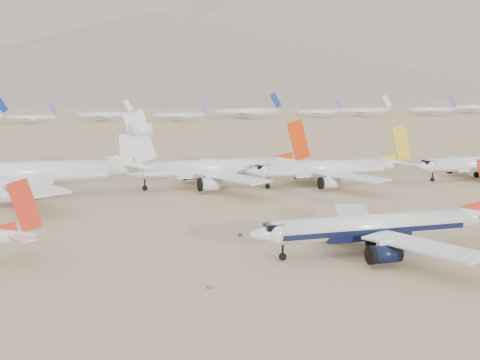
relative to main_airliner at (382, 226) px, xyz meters
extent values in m
plane|color=#876B4E|center=(9.89, 4.18, -4.58)|extent=(7000.00, 7000.00, 0.00)
cylinder|color=silver|center=(-2.13, 0.00, 0.20)|extent=(35.16, 4.16, 4.16)
cube|color=black|center=(-2.13, 0.00, -0.32)|extent=(34.46, 4.22, 0.94)
sphere|color=silver|center=(-19.71, 0.00, 0.20)|extent=(4.16, 4.16, 4.16)
cube|color=black|center=(-20.34, 0.00, 1.35)|extent=(2.91, 2.70, 1.04)
cone|color=silver|center=(19.60, 0.00, 0.52)|extent=(8.79, 4.16, 4.16)
cube|color=silver|center=(0.59, -12.33, -0.52)|extent=(13.58, 21.40, 0.65)
cylinder|color=black|center=(-4.08, -8.64, -2.40)|extent=(4.88, 2.99, 2.99)
cube|color=silver|center=(0.59, 12.33, -0.52)|extent=(13.58, 21.40, 0.65)
cube|color=silver|center=(21.31, 4.04, 1.04)|extent=(5.58, 7.30, 0.25)
cylinder|color=black|center=(-4.08, 8.64, -2.40)|extent=(4.88, 2.99, 2.99)
cylinder|color=black|center=(-18.67, 0.00, -3.95)|extent=(1.25, 0.52, 1.25)
cylinder|color=black|center=(-0.66, -2.91, -3.70)|extent=(1.75, 1.04, 1.75)
cylinder|color=black|center=(-0.66, 2.91, -3.70)|extent=(1.75, 1.04, 1.75)
cone|color=silver|center=(-61.86, 12.37, -0.22)|extent=(7.41, 3.55, 3.55)
cube|color=silver|center=(-60.42, 8.95, 0.22)|extent=(4.70, 6.15, 0.21)
cube|color=silver|center=(-60.42, 15.78, 0.22)|extent=(4.70, 6.15, 0.21)
cube|color=red|center=(-59.80, 12.37, 4.90)|extent=(5.62, 0.28, 9.25)
cylinder|color=silver|center=(68.34, 65.08, 0.14)|extent=(33.85, 4.10, 4.10)
cube|color=silver|center=(68.34, 65.08, -0.37)|extent=(33.17, 4.16, 0.92)
sphere|color=silver|center=(51.42, 65.08, 0.14)|extent=(4.10, 4.10, 4.10)
cube|color=black|center=(50.81, 65.08, 1.27)|extent=(2.87, 2.67, 1.03)
cube|color=silver|center=(70.96, 77.00, -0.58)|extent=(13.07, 20.60, 0.64)
cylinder|color=silver|center=(66.46, 73.45, -2.43)|extent=(4.70, 2.95, 2.95)
cylinder|color=black|center=(52.45, 65.08, -3.96)|extent=(1.23, 0.51, 1.23)
cylinder|color=black|center=(69.75, 67.95, -3.71)|extent=(1.72, 1.03, 1.72)
cylinder|color=silver|center=(19.16, 67.95, 0.37)|extent=(35.38, 4.30, 4.30)
cube|color=silver|center=(19.16, 67.95, -0.17)|extent=(34.67, 4.36, 0.97)
sphere|color=silver|center=(1.47, 67.95, 0.37)|extent=(4.30, 4.30, 4.30)
cube|color=black|center=(0.83, 67.95, 1.55)|extent=(3.01, 2.79, 1.07)
cone|color=silver|center=(41.02, 67.95, 0.69)|extent=(8.84, 4.30, 4.30)
cube|color=silver|center=(21.89, 55.48, -0.38)|extent=(13.66, 21.53, 0.67)
cube|color=silver|center=(42.74, 63.86, 1.23)|extent=(5.62, 7.34, 0.26)
cylinder|color=silver|center=(17.19, 59.20, -2.32)|extent=(4.91, 3.10, 3.10)
cube|color=silver|center=(21.89, 80.42, -0.38)|extent=(13.66, 21.53, 0.67)
cube|color=silver|center=(42.74, 72.03, 1.23)|extent=(5.62, 7.34, 0.26)
cylinder|color=silver|center=(17.19, 76.70, -2.32)|extent=(4.91, 3.10, 3.10)
cube|color=gold|center=(43.48, 67.95, 6.82)|extent=(6.70, 0.34, 11.05)
cylinder|color=black|center=(2.55, 67.95, -3.93)|extent=(1.29, 0.54, 1.29)
cylinder|color=black|center=(20.63, 64.94, -3.67)|extent=(1.81, 1.07, 1.81)
cylinder|color=black|center=(20.63, 70.96, -3.67)|extent=(1.81, 1.07, 1.81)
cylinder|color=silver|center=(-12.12, 74.51, 0.81)|extent=(38.29, 4.68, 4.68)
cube|color=silver|center=(-12.12, 74.51, 0.22)|extent=(37.52, 4.75, 1.05)
sphere|color=silver|center=(-31.27, 74.51, 0.81)|extent=(4.68, 4.68, 4.68)
cube|color=black|center=(-31.97, 74.51, 2.09)|extent=(3.28, 3.04, 1.17)
cone|color=silver|center=(11.54, 74.51, 1.16)|extent=(9.57, 4.68, 4.68)
cube|color=silver|center=(-9.16, 61.00, -0.01)|extent=(14.79, 23.30, 0.72)
cube|color=silver|center=(13.40, 70.08, 1.74)|extent=(6.08, 7.95, 0.28)
cylinder|color=silver|center=(-14.25, 65.02, -2.12)|extent=(5.32, 3.37, 3.37)
cube|color=silver|center=(-9.16, 88.01, -0.01)|extent=(14.79, 23.30, 0.72)
cube|color=silver|center=(13.40, 78.93, 1.74)|extent=(6.08, 7.95, 0.28)
cylinder|color=silver|center=(-14.25, 83.99, -2.12)|extent=(5.32, 3.37, 3.37)
cube|color=#C32F01|center=(14.20, 74.51, 7.79)|extent=(7.26, 0.37, 11.96)
cylinder|color=black|center=(-30.10, 74.51, -3.87)|extent=(1.40, 0.58, 1.40)
cylinder|color=black|center=(-10.53, 71.23, -3.59)|extent=(1.97, 1.17, 1.97)
cylinder|color=black|center=(-10.53, 77.78, -3.59)|extent=(1.97, 1.17, 1.97)
cylinder|color=silver|center=(-62.99, 73.44, 1.76)|extent=(46.04, 5.51, 5.51)
cube|color=silver|center=(-62.99, 73.44, 1.07)|extent=(45.12, 5.60, 1.24)
cone|color=silver|center=(-34.53, 73.44, 2.18)|extent=(11.51, 5.51, 5.51)
cube|color=silver|center=(-59.43, 57.26, 0.80)|extent=(17.78, 28.02, 0.86)
cube|color=silver|center=(-32.29, 68.14, 2.87)|extent=(7.31, 9.56, 0.33)
cylinder|color=silver|center=(-65.55, 62.09, -1.69)|extent=(6.39, 3.97, 3.97)
cube|color=silver|center=(-59.43, 89.63, 0.80)|extent=(17.78, 28.02, 0.86)
cube|color=silver|center=(-32.29, 78.74, 2.87)|extent=(7.31, 9.56, 0.33)
cylinder|color=silver|center=(-65.55, 84.79, -1.69)|extent=(6.39, 3.97, 3.97)
cube|color=silver|center=(-31.33, 73.44, 10.13)|extent=(8.73, 0.44, 14.38)
cylinder|color=silver|center=(-31.02, 73.44, 11.90)|extent=(5.76, 3.57, 3.57)
cylinder|color=black|center=(-61.07, 69.58, -3.42)|extent=(2.32, 1.38, 2.32)
cylinder|color=black|center=(-61.07, 77.30, -3.42)|extent=(2.32, 1.38, 2.32)
cube|color=navy|center=(-77.62, 341.22, 7.85)|extent=(9.22, 0.46, 11.61)
cylinder|color=silver|center=(-60.73, 339.26, -0.66)|extent=(30.64, 3.03, 3.03)
cube|color=#6D3B96|center=(-46.31, 339.26, 4.46)|extent=(6.10, 0.30, 7.69)
cube|color=silver|center=(-60.73, 331.33, -1.12)|extent=(8.07, 14.10, 0.30)
cube|color=silver|center=(-60.73, 347.19, -1.12)|extent=(8.07, 14.10, 0.30)
cylinder|color=silver|center=(-14.06, 349.33, -0.43)|extent=(35.30, 3.49, 3.49)
cube|color=silver|center=(2.55, 349.33, 5.46)|extent=(7.03, 0.35, 8.85)
cube|color=silver|center=(-14.06, 340.19, -0.96)|extent=(9.30, 16.25, 0.35)
cube|color=silver|center=(-14.06, 358.47, -0.96)|extent=(9.30, 16.25, 0.35)
cylinder|color=silver|center=(33.19, 330.93, -0.50)|extent=(33.90, 3.35, 3.35)
cube|color=#6D3B96|center=(49.14, 330.93, 5.16)|extent=(6.75, 0.33, 8.50)
cube|color=silver|center=(33.19, 322.16, -1.00)|extent=(8.93, 15.60, 0.33)
cube|color=silver|center=(33.19, 339.70, -1.00)|extent=(8.93, 15.60, 0.33)
cylinder|color=silver|center=(85.27, 347.53, 0.10)|extent=(46.09, 4.55, 4.55)
cube|color=navy|center=(106.96, 347.53, 7.80)|extent=(9.18, 0.46, 11.56)
cube|color=silver|center=(85.27, 335.60, -0.58)|extent=(12.14, 21.22, 0.46)
cube|color=silver|center=(85.27, 359.46, -0.58)|extent=(12.14, 21.22, 0.46)
cylinder|color=silver|center=(137.08, 339.89, -0.53)|extent=(33.27, 3.29, 3.29)
cube|color=#6D3B96|center=(152.74, 339.89, 5.03)|extent=(6.63, 0.33, 8.34)
cube|color=silver|center=(137.08, 331.28, -1.03)|extent=(8.76, 15.31, 0.33)
cube|color=silver|center=(137.08, 348.51, -1.03)|extent=(8.76, 15.31, 0.33)
cylinder|color=silver|center=(172.67, 339.65, -0.19)|extent=(40.11, 3.96, 3.96)
cube|color=silver|center=(191.54, 339.65, 6.51)|extent=(7.99, 0.40, 10.06)
cube|color=silver|center=(172.67, 329.27, -0.79)|extent=(10.57, 18.46, 0.40)
cube|color=silver|center=(172.67, 350.03, -0.79)|extent=(10.57, 18.46, 0.40)
cylinder|color=silver|center=(228.23, 337.36, -0.29)|extent=(38.27, 3.78, 3.78)
cube|color=#6D3B96|center=(246.23, 337.36, 6.11)|extent=(7.62, 0.38, 9.60)
cube|color=silver|center=(228.23, 327.45, -0.85)|extent=(10.08, 17.62, 0.38)
cube|color=silver|center=(228.23, 347.27, -0.85)|extent=(10.08, 17.62, 0.38)
cylinder|color=silver|center=(275.88, 350.70, -0.03)|extent=(43.39, 4.29, 4.29)
cube|color=silver|center=(275.88, 361.93, -0.68)|extent=(11.43, 19.98, 0.43)
cone|color=slate|center=(209.89, 1484.18, 115.42)|extent=(1824.00, 1824.00, 240.00)
cone|color=slate|center=(709.89, 1664.18, 185.42)|extent=(2356.00, 2356.00, 380.00)
cone|color=slate|center=(159.89, 1104.18, 65.42)|extent=(1260.00, 1260.00, 140.00)
ellipsoid|color=brown|center=(-34.21, -10.72, -4.32)|extent=(0.84, 0.84, 0.46)
ellipsoid|color=brown|center=(-20.51, 18.58, -4.28)|extent=(0.98, 0.98, 0.54)
camera|label=1|loc=(-57.50, -102.07, 26.49)|focal=50.00mm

